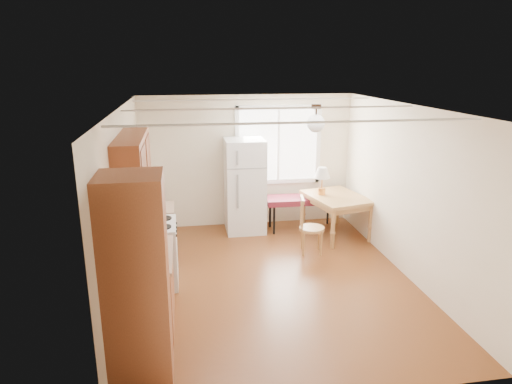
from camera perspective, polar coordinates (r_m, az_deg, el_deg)
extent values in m
cube|color=#4F2610|center=(6.79, 2.01, -10.93)|extent=(4.60, 5.60, 0.12)
cube|color=white|center=(6.09, 2.24, 10.56)|extent=(4.60, 5.60, 0.12)
cube|color=beige|center=(8.72, -1.13, 3.88)|extent=(4.60, 0.10, 2.50)
cube|color=beige|center=(4.08, 9.18, -10.77)|extent=(4.60, 0.10, 2.50)
cube|color=beige|center=(6.26, -16.14, -1.60)|extent=(0.10, 5.60, 2.50)
cube|color=beige|center=(6.99, 18.40, 0.02)|extent=(0.10, 5.60, 2.50)
cube|color=brown|center=(4.59, -14.71, -10.73)|extent=(0.60, 0.60, 2.10)
cube|color=brown|center=(5.75, -13.41, -11.83)|extent=(0.60, 1.10, 0.86)
cube|color=tan|center=(5.56, -13.60, -7.71)|extent=(0.62, 1.14, 0.04)
cube|color=white|center=(6.69, -12.64, -7.52)|extent=(0.65, 0.76, 0.90)
cube|color=brown|center=(7.39, -12.53, -5.38)|extent=(0.60, 0.60, 0.86)
cube|color=brown|center=(5.95, -15.15, 3.56)|extent=(0.33, 1.60, 0.70)
cube|color=white|center=(8.75, 2.79, 5.91)|extent=(1.50, 0.02, 1.35)
cylinder|color=#301F15|center=(6.65, 7.56, 10.54)|extent=(0.14, 0.14, 0.06)
cylinder|color=#301F15|center=(6.66, 7.52, 9.68)|extent=(0.03, 0.03, 0.16)
sphere|color=white|center=(6.68, 7.48, 8.49)|extent=(0.26, 0.26, 0.26)
cube|color=white|center=(8.43, -1.41, 0.78)|extent=(0.72, 0.72, 1.74)
cube|color=gray|center=(7.99, -1.08, 2.95)|extent=(0.71, 0.02, 0.02)
cube|color=gray|center=(8.01, -2.32, 1.24)|extent=(0.03, 0.03, 1.04)
cube|color=maroon|center=(8.61, 5.80, -0.96)|extent=(1.39, 0.55, 0.11)
cylinder|color=black|center=(8.40, 2.28, -3.59)|extent=(0.04, 0.04, 0.53)
cylinder|color=black|center=(8.70, 9.75, -3.13)|extent=(0.04, 0.04, 0.53)
cylinder|color=black|center=(8.76, 1.78, -2.76)|extent=(0.04, 0.04, 0.53)
cylinder|color=black|center=(9.04, 8.97, -2.35)|extent=(0.04, 0.04, 0.53)
cube|color=#9E703D|center=(8.35, 10.04, -0.67)|extent=(1.15, 1.37, 0.06)
cube|color=#9E703D|center=(8.37, 10.01, -1.19)|extent=(1.03, 1.25, 0.10)
cylinder|color=#9E703D|center=(7.85, 9.61, -4.61)|extent=(0.07, 0.07, 0.69)
cylinder|color=#9E703D|center=(8.26, 14.10, -3.83)|extent=(0.07, 0.07, 0.69)
cylinder|color=#9E703D|center=(8.71, 5.95, -2.39)|extent=(0.07, 0.07, 0.69)
cylinder|color=#9E703D|center=(9.08, 10.18, -1.79)|extent=(0.07, 0.07, 0.69)
cylinder|color=#9E703D|center=(7.60, 6.99, -4.55)|extent=(0.42, 0.42, 0.05)
cylinder|color=#9E703D|center=(7.53, 5.97, -6.46)|extent=(0.04, 0.04, 0.43)
cylinder|color=#9E703D|center=(7.56, 8.13, -6.43)|extent=(0.04, 0.04, 0.43)
cylinder|color=#9E703D|center=(7.79, 5.78, -5.66)|extent=(0.04, 0.04, 0.43)
cylinder|color=#9E703D|center=(7.82, 7.85, -5.64)|extent=(0.04, 0.04, 0.43)
cylinder|color=#D08C42|center=(8.37, 8.20, 0.09)|extent=(0.14, 0.14, 0.12)
cylinder|color=#D08C42|center=(8.33, 8.24, 1.11)|extent=(0.02, 0.02, 0.19)
cone|color=silver|center=(8.29, 8.29, 2.41)|extent=(0.29, 0.29, 0.19)
cube|color=black|center=(5.64, -13.87, -6.68)|extent=(0.26, 0.28, 0.09)
cube|color=black|center=(5.49, -14.08, -5.20)|extent=(0.20, 0.12, 0.30)
cylinder|color=black|center=(5.66, -13.91, -5.47)|extent=(0.15, 0.15, 0.13)
cylinder|color=red|center=(5.94, -13.93, -4.97)|extent=(0.14, 0.14, 0.20)
sphere|color=red|center=(5.89, -14.02, -3.77)|extent=(0.07, 0.07, 0.07)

